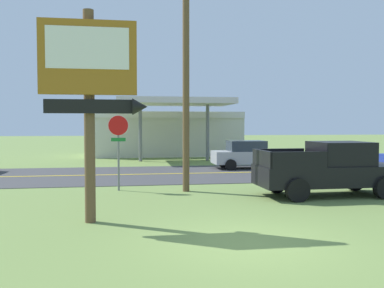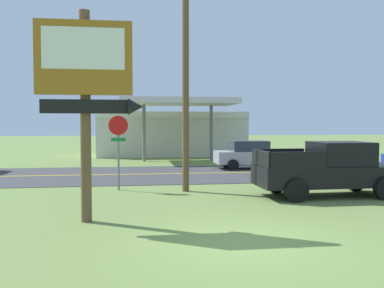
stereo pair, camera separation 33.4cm
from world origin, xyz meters
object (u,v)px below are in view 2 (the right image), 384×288
Objects in this scene: car_silver_mid_lane at (251,155)px; stop_sign at (118,139)px; motel_sign at (87,82)px; gas_station at (171,132)px; utility_pole at (186,56)px; pickup_black_parked_on_lawn at (330,170)px.

stop_sign is at bearing -135.95° from car_silver_mid_lane.
motel_sign is 5.71m from stop_sign.
motel_sign is at bearing -122.30° from car_silver_mid_lane.
car_silver_mid_lane is (3.66, -11.54, -1.11)m from gas_station.
utility_pole is at bearing -121.73° from car_silver_mid_lane.
motel_sign is 9.15m from pickup_black_parked_on_lawn.
motel_sign is 15.10m from car_silver_mid_lane.
pickup_black_parked_on_lawn is at bearing -17.50° from stop_sign.
utility_pole is at bearing 56.80° from motel_sign.
pickup_black_parked_on_lawn is at bearing -79.45° from gas_station.
gas_station is 2.30× the size of pickup_black_parked_on_lawn.
utility_pole reaches higher than pickup_black_parked_on_lawn.
gas_station reaches higher than stop_sign.
gas_station is (3.69, 18.65, -0.08)m from stop_sign.
stop_sign is at bearing 83.93° from motel_sign.
motel_sign is 24.52m from gas_station.
motel_sign is at bearing -123.20° from utility_pole.
car_silver_mid_lane is (7.92, 12.53, -2.87)m from motel_sign.
motel_sign is 0.57× the size of utility_pole.
stop_sign is at bearing -101.18° from gas_station.
pickup_black_parked_on_lawn is at bearing 20.31° from motel_sign.
gas_station reaches higher than car_silver_mid_lane.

